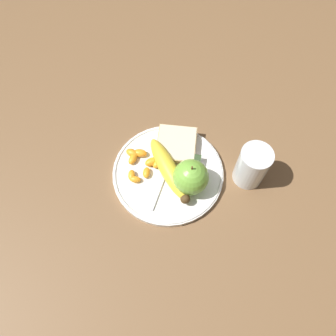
{
  "coord_description": "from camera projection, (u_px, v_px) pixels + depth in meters",
  "views": [
    {
      "loc": [
        0.33,
        0.06,
        0.69
      ],
      "look_at": [
        0.0,
        0.0,
        0.03
      ],
      "focal_mm": 35.0,
      "sensor_mm": 36.0,
      "label": 1
    }
  ],
  "objects": [
    {
      "name": "ground_plane",
      "position": [
        168.0,
        174.0,
        0.76
      ],
      "size": [
        3.0,
        3.0,
        0.0
      ],
      "primitive_type": "plane",
      "color": "brown"
    },
    {
      "name": "plate",
      "position": [
        168.0,
        173.0,
        0.76
      ],
      "size": [
        0.26,
        0.26,
        0.01
      ],
      "color": "white",
      "rests_on": "ground_plane"
    },
    {
      "name": "juice_glass",
      "position": [
        252.0,
        167.0,
        0.72
      ],
      "size": [
        0.07,
        0.07,
        0.1
      ],
      "color": "silver",
      "rests_on": "ground_plane"
    },
    {
      "name": "apple",
      "position": [
        191.0,
        177.0,
        0.7
      ],
      "size": [
        0.08,
        0.08,
        0.09
      ],
      "color": "#72B23D",
      "rests_on": "plate"
    },
    {
      "name": "banana",
      "position": [
        170.0,
        171.0,
        0.73
      ],
      "size": [
        0.16,
        0.13,
        0.04
      ],
      "color": "yellow",
      "rests_on": "plate"
    },
    {
      "name": "bread_slice",
      "position": [
        176.0,
        145.0,
        0.77
      ],
      "size": [
        0.1,
        0.1,
        0.02
      ],
      "color": "tan",
      "rests_on": "plate"
    },
    {
      "name": "fork",
      "position": [
        165.0,
        172.0,
        0.75
      ],
      "size": [
        0.16,
        0.04,
        0.0
      ],
      "rotation": [
        0.0,
        0.0,
        9.28
      ],
      "color": "silver",
      "rests_on": "plate"
    },
    {
      "name": "jam_packet",
      "position": [
        192.0,
        164.0,
        0.75
      ],
      "size": [
        0.04,
        0.04,
        0.02
      ],
      "color": "white",
      "rests_on": "plate"
    },
    {
      "name": "orange_segment_0",
      "position": [
        132.0,
        153.0,
        0.77
      ],
      "size": [
        0.03,
        0.04,
        0.02
      ],
      "color": "orange",
      "rests_on": "plate"
    },
    {
      "name": "orange_segment_1",
      "position": [
        152.0,
        162.0,
        0.75
      ],
      "size": [
        0.03,
        0.04,
        0.02
      ],
      "color": "orange",
      "rests_on": "plate"
    },
    {
      "name": "orange_segment_2",
      "position": [
        146.0,
        173.0,
        0.74
      ],
      "size": [
        0.03,
        0.02,
        0.02
      ],
      "color": "orange",
      "rests_on": "plate"
    },
    {
      "name": "orange_segment_3",
      "position": [
        158.0,
        163.0,
        0.75
      ],
      "size": [
        0.03,
        0.03,
        0.02
      ],
      "color": "orange",
      "rests_on": "plate"
    },
    {
      "name": "orange_segment_4",
      "position": [
        135.0,
        179.0,
        0.74
      ],
      "size": [
        0.02,
        0.03,
        0.01
      ],
      "color": "orange",
      "rests_on": "plate"
    },
    {
      "name": "orange_segment_5",
      "position": [
        132.0,
        175.0,
        0.74
      ],
      "size": [
        0.03,
        0.02,
        0.01
      ],
      "color": "orange",
      "rests_on": "plate"
    },
    {
      "name": "orange_segment_6",
      "position": [
        133.0,
        159.0,
        0.76
      ],
      "size": [
        0.03,
        0.02,
        0.02
      ],
      "color": "orange",
      "rests_on": "plate"
    },
    {
      "name": "orange_segment_7",
      "position": [
        140.0,
        153.0,
        0.77
      ],
      "size": [
        0.02,
        0.03,
        0.02
      ],
      "color": "orange",
      "rests_on": "plate"
    }
  ]
}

